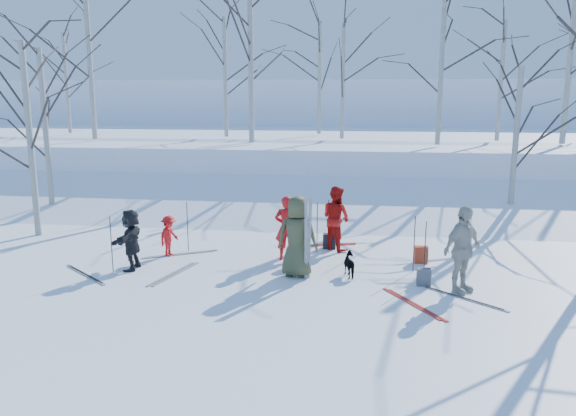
# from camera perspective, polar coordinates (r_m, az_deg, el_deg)

# --- Properties ---
(ground) EXTENTS (120.00, 120.00, 0.00)m
(ground) POSITION_cam_1_polar(r_m,az_deg,el_deg) (13.05, -0.91, -6.92)
(ground) COLOR white
(ground) RESTS_ON ground
(snow_ramp) EXTENTS (70.00, 9.49, 4.12)m
(snow_ramp) POSITION_cam_1_polar(r_m,az_deg,el_deg) (19.73, 2.19, -0.11)
(snow_ramp) COLOR white
(snow_ramp) RESTS_ON ground
(snow_plateau) EXTENTS (70.00, 18.00, 2.20)m
(snow_plateau) POSITION_cam_1_polar(r_m,az_deg,el_deg) (29.46, 4.16, 5.41)
(snow_plateau) COLOR white
(snow_plateau) RESTS_ON ground
(far_hill) EXTENTS (90.00, 30.00, 6.00)m
(far_hill) POSITION_cam_1_polar(r_m,az_deg,el_deg) (50.31, 5.78, 9.05)
(far_hill) COLOR white
(far_hill) RESTS_ON ground
(skier_olive_center) EXTENTS (0.97, 0.69, 1.88)m
(skier_olive_center) POSITION_cam_1_polar(r_m,az_deg,el_deg) (12.79, 0.93, -2.92)
(skier_olive_center) COLOR #404328
(skier_olive_center) RESTS_ON ground
(skier_red_north) EXTENTS (0.61, 0.41, 1.64)m
(skier_red_north) POSITION_cam_1_polar(r_m,az_deg,el_deg) (14.08, -0.15, -2.05)
(skier_red_north) COLOR red
(skier_red_north) RESTS_ON ground
(skier_redor_behind) EXTENTS (1.06, 1.05, 1.73)m
(skier_redor_behind) POSITION_cam_1_polar(r_m,az_deg,el_deg) (15.05, 4.89, -1.03)
(skier_redor_behind) COLOR #B0110D
(skier_redor_behind) RESTS_ON ground
(skier_red_seated) EXTENTS (0.56, 0.76, 1.06)m
(skier_red_seated) POSITION_cam_1_polar(r_m,az_deg,el_deg) (14.81, -11.99, -2.78)
(skier_red_seated) COLOR red
(skier_red_seated) RESTS_ON ground
(skier_cream_east) EXTENTS (1.11, 1.08, 1.87)m
(skier_cream_east) POSITION_cam_1_polar(r_m,az_deg,el_deg) (12.32, 17.29, -4.03)
(skier_cream_east) COLOR beige
(skier_cream_east) RESTS_ON ground
(skier_grey_west) EXTENTS (0.44, 1.36, 1.46)m
(skier_grey_west) POSITION_cam_1_polar(r_m,az_deg,el_deg) (13.85, -15.65, -3.11)
(skier_grey_west) COLOR black
(skier_grey_west) RESTS_ON ground
(dog) EXTENTS (0.52, 0.72, 0.55)m
(dog) POSITION_cam_1_polar(r_m,az_deg,el_deg) (13.01, 6.44, -5.76)
(dog) COLOR black
(dog) RESTS_ON ground
(upright_ski_left) EXTENTS (0.08, 0.16, 1.90)m
(upright_ski_left) POSITION_cam_1_polar(r_m,az_deg,el_deg) (12.53, 1.85, -3.16)
(upright_ski_left) COLOR silver
(upright_ski_left) RESTS_ON ground
(upright_ski_right) EXTENTS (0.14, 0.23, 1.89)m
(upright_ski_right) POSITION_cam_1_polar(r_m,az_deg,el_deg) (12.58, 2.18, -3.11)
(upright_ski_right) COLOR silver
(upright_ski_right) RESTS_ON ground
(ski_pair_a) EXTENTS (2.07, 2.10, 0.02)m
(ski_pair_a) POSITION_cam_1_polar(r_m,az_deg,el_deg) (12.21, 17.35, -8.72)
(ski_pair_a) COLOR silver
(ski_pair_a) RESTS_ON ground
(ski_pair_b) EXTENTS (1.90, 2.08, 0.02)m
(ski_pair_b) POSITION_cam_1_polar(r_m,az_deg,el_deg) (11.63, 12.60, -9.49)
(ski_pair_b) COLOR red
(ski_pair_b) RESTS_ON ground
(ski_pair_c) EXTENTS (1.12, 2.00, 0.02)m
(ski_pair_c) POSITION_cam_1_polar(r_m,az_deg,el_deg) (13.43, -11.50, -6.57)
(ski_pair_c) COLOR silver
(ski_pair_c) RESTS_ON ground
(ski_pair_d) EXTENTS (2.05, 2.10, 0.02)m
(ski_pair_d) POSITION_cam_1_polar(r_m,az_deg,el_deg) (13.94, -19.91, -6.37)
(ski_pair_d) COLOR silver
(ski_pair_d) RESTS_ON ground
(ski_pair_e) EXTENTS (1.17, 2.00, 0.02)m
(ski_pair_e) POSITION_cam_1_polar(r_m,az_deg,el_deg) (15.62, 3.50, -3.77)
(ski_pair_e) COLOR red
(ski_pair_e) RESTS_ON ground
(ski_pair_f) EXTENTS (1.84, 2.07, 0.02)m
(ski_pair_f) POSITION_cam_1_polar(r_m,az_deg,el_deg) (14.99, -10.89, -4.63)
(ski_pair_f) COLOR silver
(ski_pair_f) RESTS_ON ground
(ski_pole_a) EXTENTS (0.02, 0.02, 1.34)m
(ski_pole_a) POSITION_cam_1_polar(r_m,az_deg,el_deg) (13.76, -17.50, -3.57)
(ski_pole_a) COLOR black
(ski_pole_a) RESTS_ON ground
(ski_pole_b) EXTENTS (0.02, 0.02, 1.34)m
(ski_pole_b) POSITION_cam_1_polar(r_m,az_deg,el_deg) (14.80, 2.98, -1.99)
(ski_pole_b) COLOR black
(ski_pole_b) RESTS_ON ground
(ski_pole_c) EXTENTS (0.02, 0.02, 1.34)m
(ski_pole_c) POSITION_cam_1_polar(r_m,az_deg,el_deg) (13.02, 13.74, -4.21)
(ski_pole_c) COLOR black
(ski_pole_c) RESTS_ON ground
(ski_pole_d) EXTENTS (0.02, 0.02, 1.34)m
(ski_pole_d) POSITION_cam_1_polar(r_m,az_deg,el_deg) (15.15, -10.17, -1.84)
(ski_pole_d) COLOR black
(ski_pole_d) RESTS_ON ground
(ski_pole_e) EXTENTS (0.02, 0.02, 1.34)m
(ski_pole_e) POSITION_cam_1_polar(r_m,az_deg,el_deg) (13.50, 12.69, -3.60)
(ski_pole_e) COLOR black
(ski_pole_e) RESTS_ON ground
(ski_pole_f) EXTENTS (0.02, 0.02, 1.34)m
(ski_pole_f) POSITION_cam_1_polar(r_m,az_deg,el_deg) (14.08, -15.36, -3.10)
(ski_pole_f) COLOR black
(ski_pole_f) RESTS_ON ground
(ski_pole_g) EXTENTS (0.02, 0.02, 1.34)m
(ski_pole_g) POSITION_cam_1_polar(r_m,az_deg,el_deg) (15.17, 4.13, -1.67)
(ski_pole_g) COLOR black
(ski_pole_g) RESTS_ON ground
(backpack_red) EXTENTS (0.32, 0.22, 0.42)m
(backpack_red) POSITION_cam_1_polar(r_m,az_deg,el_deg) (14.35, 13.37, -4.63)
(backpack_red) COLOR #A83219
(backpack_red) RESTS_ON ground
(backpack_grey) EXTENTS (0.30, 0.20, 0.38)m
(backpack_grey) POSITION_cam_1_polar(r_m,az_deg,el_deg) (12.73, 13.62, -6.83)
(backpack_grey) COLOR #525359
(backpack_grey) RESTS_ON ground
(backpack_dark) EXTENTS (0.34, 0.24, 0.40)m
(backpack_dark) POSITION_cam_1_polar(r_m,az_deg,el_deg) (15.30, 4.23, -3.38)
(backpack_dark) COLOR black
(backpack_dark) RESTS_ON ground
(birch_plateau_a) EXTENTS (5.82, 5.82, 7.46)m
(birch_plateau_a) POSITION_cam_1_polar(r_m,az_deg,el_deg) (24.64, 26.84, 14.53)
(birch_plateau_a) COLOR silver
(birch_plateau_a) RESTS_ON snow_plateau
(birch_plateau_b) EXTENTS (4.00, 4.00, 4.86)m
(birch_plateau_b) POSITION_cam_1_polar(r_m,az_deg,el_deg) (25.23, 20.82, 11.94)
(birch_plateau_b) COLOR silver
(birch_plateau_b) RESTS_ON snow_plateau
(birch_plateau_c) EXTENTS (5.74, 5.74, 7.34)m
(birch_plateau_c) POSITION_cam_1_polar(r_m,az_deg,el_deg) (26.00, -19.54, 14.74)
(birch_plateau_c) COLOR silver
(birch_plateau_c) RESTS_ON snow_plateau
(birch_plateau_d) EXTENTS (4.00, 4.00, 4.86)m
(birch_plateau_d) POSITION_cam_1_polar(r_m,az_deg,el_deg) (30.34, -21.57, 11.69)
(birch_plateau_d) COLOR silver
(birch_plateau_d) RESTS_ON snow_plateau
(birch_plateau_f) EXTENTS (4.28, 4.28, 5.26)m
(birch_plateau_f) POSITION_cam_1_polar(r_m,az_deg,el_deg) (26.07, -6.39, 13.01)
(birch_plateau_f) COLOR silver
(birch_plateau_f) RESTS_ON snow_plateau
(birch_plateau_g) EXTENTS (4.34, 4.34, 5.34)m
(birch_plateau_g) POSITION_cam_1_polar(r_m,az_deg,el_deg) (27.94, 3.21, 13.03)
(birch_plateau_g) COLOR silver
(birch_plateau_g) RESTS_ON snow_plateau
(birch_plateau_h) EXTENTS (4.45, 4.45, 5.50)m
(birch_plateau_h) POSITION_cam_1_polar(r_m,az_deg,el_deg) (22.56, 15.29, 13.23)
(birch_plateau_h) COLOR silver
(birch_plateau_h) RESTS_ON snow_plateau
(birch_plateau_i) EXTENTS (5.42, 5.42, 6.88)m
(birch_plateau_i) POSITION_cam_1_polar(r_m,az_deg,el_deg) (22.95, -3.82, 15.28)
(birch_plateau_i) COLOR silver
(birch_plateau_i) RESTS_ON snow_plateau
(birch_plateau_j) EXTENTS (4.00, 4.00, 4.86)m
(birch_plateau_j) POSITION_cam_1_polar(r_m,az_deg,el_deg) (24.90, 5.59, 12.63)
(birch_plateau_j) COLOR silver
(birch_plateau_j) RESTS_ON snow_plateau
(birch_edge_a) EXTENTS (4.51, 4.51, 5.59)m
(birch_edge_a) POSITION_cam_1_polar(r_m,az_deg,el_deg) (17.90, -24.73, 6.21)
(birch_edge_a) COLOR silver
(birch_edge_a) RESTS_ON ground
(birch_edge_d) EXTENTS (4.52, 4.52, 5.61)m
(birch_edge_d) POSITION_cam_1_polar(r_m,az_deg,el_deg) (20.70, -23.37, 6.93)
(birch_edge_d) COLOR silver
(birch_edge_d) RESTS_ON ground
(birch_edge_e) EXTENTS (4.08, 4.08, 4.97)m
(birch_edge_e) POSITION_cam_1_polar(r_m,az_deg,el_deg) (19.17, 22.08, 5.77)
(birch_edge_e) COLOR silver
(birch_edge_e) RESTS_ON ground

